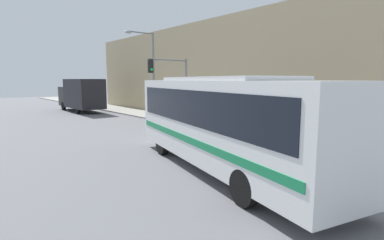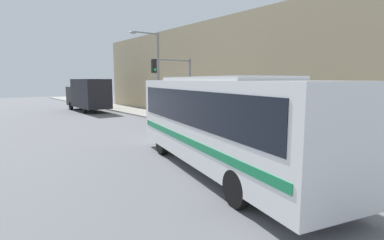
{
  "view_description": "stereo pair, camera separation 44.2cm",
  "coord_description": "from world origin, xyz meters",
  "px_view_note": "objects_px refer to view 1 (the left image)",
  "views": [
    {
      "loc": [
        -8.33,
        -4.55,
        3.28
      ],
      "look_at": [
        0.22,
        5.93,
        1.47
      ],
      "focal_mm": 28.0,
      "sensor_mm": 36.0,
      "label": 1
    },
    {
      "loc": [
        -7.98,
        -4.83,
        3.28
      ],
      "look_at": [
        0.22,
        5.93,
        1.47
      ],
      "focal_mm": 28.0,
      "sensor_mm": 36.0,
      "label": 2
    }
  ],
  "objects_px": {
    "parking_meter": "(223,116)",
    "pedestrian_mid_block": "(200,110)",
    "traffic_light_pole": "(173,79)",
    "street_lamp": "(150,67)",
    "delivery_truck": "(81,94)",
    "pedestrian_near_corner": "(231,116)",
    "fire_hydrant": "(260,130)",
    "city_bus": "(223,118)"
  },
  "relations": [
    {
      "from": "delivery_truck",
      "to": "pedestrian_near_corner",
      "type": "bearing_deg",
      "value": -77.97
    },
    {
      "from": "pedestrian_near_corner",
      "to": "city_bus",
      "type": "bearing_deg",
      "value": -138.45
    },
    {
      "from": "fire_hydrant",
      "to": "street_lamp",
      "type": "relative_size",
      "value": 0.1
    },
    {
      "from": "pedestrian_near_corner",
      "to": "traffic_light_pole",
      "type": "bearing_deg",
      "value": 121.19
    },
    {
      "from": "delivery_truck",
      "to": "traffic_light_pole",
      "type": "distance_m",
      "value": 14.36
    },
    {
      "from": "fire_hydrant",
      "to": "street_lamp",
      "type": "height_order",
      "value": "street_lamp"
    },
    {
      "from": "traffic_light_pole",
      "to": "pedestrian_near_corner",
      "type": "xyz_separation_m",
      "value": [
        2.19,
        -3.62,
        -2.44
      ]
    },
    {
      "from": "delivery_truck",
      "to": "parking_meter",
      "type": "bearing_deg",
      "value": -81.7
    },
    {
      "from": "city_bus",
      "to": "pedestrian_mid_block",
      "type": "relative_size",
      "value": 6.76
    },
    {
      "from": "city_bus",
      "to": "pedestrian_near_corner",
      "type": "height_order",
      "value": "city_bus"
    },
    {
      "from": "delivery_truck",
      "to": "pedestrian_mid_block",
      "type": "distance_m",
      "value": 14.65
    },
    {
      "from": "pedestrian_mid_block",
      "to": "pedestrian_near_corner",
      "type": "bearing_deg",
      "value": -97.39
    },
    {
      "from": "street_lamp",
      "to": "pedestrian_mid_block",
      "type": "xyz_separation_m",
      "value": [
        1.74,
        -4.4,
        -3.41
      ]
    },
    {
      "from": "delivery_truck",
      "to": "street_lamp",
      "type": "distance_m",
      "value": 10.22
    },
    {
      "from": "city_bus",
      "to": "street_lamp",
      "type": "relative_size",
      "value": 1.53
    },
    {
      "from": "delivery_truck",
      "to": "traffic_light_pole",
      "type": "bearing_deg",
      "value": -83.55
    },
    {
      "from": "city_bus",
      "to": "fire_hydrant",
      "type": "bearing_deg",
      "value": 40.05
    },
    {
      "from": "street_lamp",
      "to": "pedestrian_mid_block",
      "type": "height_order",
      "value": "street_lamp"
    },
    {
      "from": "fire_hydrant",
      "to": "pedestrian_near_corner",
      "type": "distance_m",
      "value": 3.48
    },
    {
      "from": "pedestrian_mid_block",
      "to": "fire_hydrant",
      "type": "bearing_deg",
      "value": -103.01
    },
    {
      "from": "street_lamp",
      "to": "pedestrian_near_corner",
      "type": "distance_m",
      "value": 9.0
    },
    {
      "from": "traffic_light_pole",
      "to": "pedestrian_near_corner",
      "type": "distance_m",
      "value": 4.88
    },
    {
      "from": "traffic_light_pole",
      "to": "street_lamp",
      "type": "relative_size",
      "value": 0.66
    },
    {
      "from": "traffic_light_pole",
      "to": "city_bus",
      "type": "bearing_deg",
      "value": -116.15
    },
    {
      "from": "parking_meter",
      "to": "pedestrian_mid_block",
      "type": "distance_m",
      "value": 4.51
    },
    {
      "from": "city_bus",
      "to": "fire_hydrant",
      "type": "relative_size",
      "value": 15.23
    },
    {
      "from": "parking_meter",
      "to": "street_lamp",
      "type": "xyz_separation_m",
      "value": [
        -0.11,
        8.61,
        3.31
      ]
    },
    {
      "from": "fire_hydrant",
      "to": "parking_meter",
      "type": "height_order",
      "value": "parking_meter"
    },
    {
      "from": "city_bus",
      "to": "pedestrian_mid_block",
      "type": "xyz_separation_m",
      "value": [
        7.52,
        10.05,
        -1.03
      ]
    },
    {
      "from": "traffic_light_pole",
      "to": "street_lamp",
      "type": "distance_m",
      "value": 4.81
    },
    {
      "from": "fire_hydrant",
      "to": "street_lamp",
      "type": "bearing_deg",
      "value": 90.53
    },
    {
      "from": "street_lamp",
      "to": "parking_meter",
      "type": "bearing_deg",
      "value": -89.3
    },
    {
      "from": "pedestrian_near_corner",
      "to": "pedestrian_mid_block",
      "type": "height_order",
      "value": "pedestrian_mid_block"
    },
    {
      "from": "traffic_light_pole",
      "to": "pedestrian_mid_block",
      "type": "bearing_deg",
      "value": 4.48
    },
    {
      "from": "parking_meter",
      "to": "city_bus",
      "type": "bearing_deg",
      "value": -135.17
    },
    {
      "from": "delivery_truck",
      "to": "fire_hydrant",
      "type": "relative_size",
      "value": 10.99
    },
    {
      "from": "fire_hydrant",
      "to": "pedestrian_mid_block",
      "type": "distance_m",
      "value": 7.29
    },
    {
      "from": "traffic_light_pole",
      "to": "fire_hydrant",
      "type": "bearing_deg",
      "value": -81.34
    },
    {
      "from": "city_bus",
      "to": "parking_meter",
      "type": "bearing_deg",
      "value": 58.16
    },
    {
      "from": "fire_hydrant",
      "to": "street_lamp",
      "type": "xyz_separation_m",
      "value": [
        -0.11,
        11.49,
        3.86
      ]
    },
    {
      "from": "traffic_light_pole",
      "to": "street_lamp",
      "type": "xyz_separation_m",
      "value": [
        0.94,
        4.61,
        0.97
      ]
    },
    {
      "from": "fire_hydrant",
      "to": "pedestrian_mid_block",
      "type": "xyz_separation_m",
      "value": [
        1.64,
        7.09,
        0.45
      ]
    }
  ]
}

